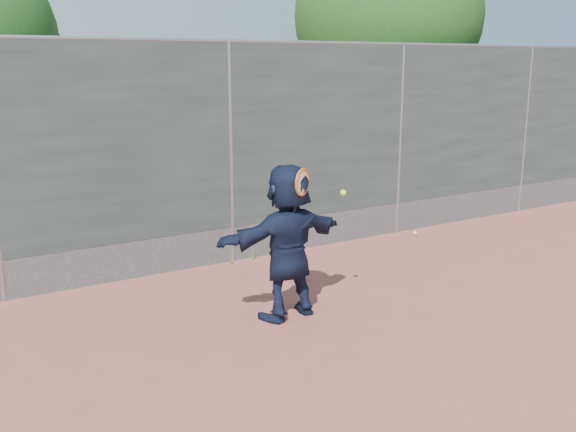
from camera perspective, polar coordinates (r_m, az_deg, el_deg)
ground at (r=6.38m, az=9.62°, el=-12.06°), size 80.00×80.00×0.00m
player at (r=6.90m, az=0.00°, el=-2.29°), size 1.62×0.65×1.71m
ball_ground at (r=10.58m, az=11.22°, el=-1.50°), size 0.07×0.07×0.07m
fence at (r=8.77m, az=-5.11°, el=5.94°), size 20.00×0.06×3.03m
swing_action at (r=6.65m, az=1.63°, el=2.76°), size 0.72×0.17×0.51m
tree_right at (r=13.20m, az=9.34°, el=16.68°), size 3.78×3.60×5.39m
weed_clump at (r=9.11m, az=-2.93°, el=-3.07°), size 0.68×0.07×0.30m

